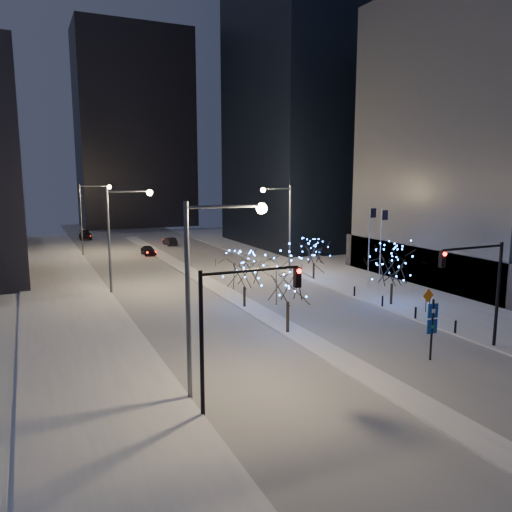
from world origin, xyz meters
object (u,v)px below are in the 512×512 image
traffic_signal_east (482,279)px  construction_sign (428,298)px  traffic_signal_west (233,315)px  street_lamp_w_far (89,209)px  holiday_tree_median_near (288,277)px  holiday_tree_plaza_near (393,265)px  car_mid (170,241)px  holiday_tree_median_far (244,269)px  car_far (85,235)px  street_lamp_w_near (208,272)px  holiday_tree_plaza_far (314,251)px  wayfinding_sign (432,323)px  car_near (148,250)px  street_lamp_w_mid (120,226)px  street_lamp_east (283,217)px

traffic_signal_east → construction_sign: (3.55, 8.11, -3.45)m
traffic_signal_west → street_lamp_w_far: bearing=90.5°
holiday_tree_median_near → holiday_tree_plaza_near: holiday_tree_median_near is taller
car_mid → construction_sign: bearing=98.0°
holiday_tree_median_far → car_far: bearing=97.6°
street_lamp_w_near → holiday_tree_plaza_far: size_ratio=2.22×
street_lamp_w_far → holiday_tree_median_far: (8.44, -35.08, -3.07)m
wayfinding_sign → construction_sign: wayfinding_sign is taller
construction_sign → car_far: bearing=104.1°
traffic_signal_west → car_mid: (12.30, 57.00, -4.12)m
holiday_tree_median_near → car_mid: bearing=84.8°
holiday_tree_median_near → wayfinding_sign: bearing=-56.2°
car_mid → street_lamp_w_far: bearing=19.1°
car_far → street_lamp_w_near: bearing=-87.8°
car_mid → wayfinding_sign: 56.04m
car_mid → construction_sign: construction_sign is taller
holiday_tree_median_far → wayfinding_sign: holiday_tree_median_far is taller
car_near → car_mid: 9.81m
traffic_signal_east → holiday_tree_median_far: traffic_signal_east is taller
car_near → street_lamp_w_far: bearing=155.7°
holiday_tree_median_far → holiday_tree_plaza_far: (11.54, 7.68, -0.35)m
car_mid → construction_sign: (8.63, -47.90, 0.66)m
street_lamp_w_mid → car_mid: 33.14m
traffic_signal_west → traffic_signal_east: same height
traffic_signal_west → car_near: (6.94, 48.79, -4.09)m
street_lamp_east → holiday_tree_median_far: size_ratio=1.86×
car_far → holiday_tree_plaza_near: bearing=-68.8°
street_lamp_w_mid → holiday_tree_median_near: bearing=-64.6°
street_lamp_w_mid → traffic_signal_east: street_lamp_w_mid is taller
street_lamp_w_far → traffic_signal_west: 52.04m
holiday_tree_plaza_far → wayfinding_sign: size_ratio=1.17×
car_near → car_mid: (5.36, 8.22, -0.02)m
traffic_signal_west → construction_sign: 23.08m
traffic_signal_west → car_far: (0.78, 70.78, -4.03)m
holiday_tree_plaza_near → wayfinding_sign: bearing=-119.4°
street_lamp_w_mid → car_far: 44.17m
street_lamp_east → holiday_tree_median_near: (-10.58, -20.79, -2.32)m
construction_sign → car_near: bearing=105.4°
traffic_signal_west → traffic_signal_east: 17.41m
traffic_signal_west → wayfinding_sign: (13.44, 1.00, -2.40)m
street_lamp_w_mid → traffic_signal_west: bearing=-88.9°
street_lamp_east → wayfinding_sign: bearing=-99.9°
street_lamp_w_near → construction_sign: street_lamp_w_near is taller
car_near → street_lamp_w_mid: bearing=-109.8°
holiday_tree_median_near → holiday_tree_median_far: bearing=90.0°
holiday_tree_median_far → traffic_signal_east: bearing=-59.3°
traffic_signal_east → car_near: (-10.44, 47.79, -4.09)m
holiday_tree_plaza_near → wayfinding_sign: size_ratio=1.39×
traffic_signal_east → wayfinding_sign: 4.61m
traffic_signal_west → traffic_signal_east: (17.38, 1.00, 0.00)m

